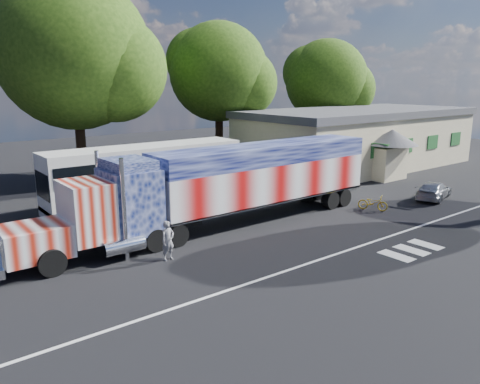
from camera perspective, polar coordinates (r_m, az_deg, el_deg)
ground at (r=23.13m, az=4.61°, el=-5.94°), size 100.00×100.00×0.00m
lane_markings at (r=21.96m, az=14.68°, el=-7.40°), size 30.00×2.67×0.01m
semi_truck at (r=24.86m, az=-1.51°, el=1.03°), size 21.17×3.34×4.51m
coach_bus at (r=30.20m, az=-11.26°, el=2.20°), size 12.75×2.97×3.71m
hall_building at (r=44.24m, az=14.28°, el=6.41°), size 22.40×12.80×5.20m
parked_car at (r=33.58m, az=22.54°, el=0.18°), size 4.22×2.61×1.14m
woman at (r=20.62m, az=-8.79°, el=-5.87°), size 0.70×0.52×1.77m
bicycle at (r=29.42m, az=15.88°, el=-1.27°), size 1.32×1.85×0.92m
tree_n_mid at (r=36.06m, az=-19.27°, el=15.65°), size 11.30×10.76×14.97m
tree_ne_a at (r=42.76m, az=-2.42°, el=14.34°), size 9.14×8.70×12.80m
tree_far_ne at (r=52.58m, az=10.65°, el=13.13°), size 9.24×8.80×12.11m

